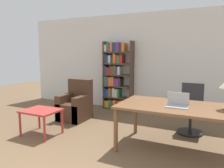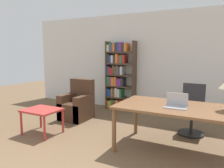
# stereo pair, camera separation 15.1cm
# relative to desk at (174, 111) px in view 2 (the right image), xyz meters

# --- Properties ---
(wall_back) EXTENTS (8.00, 0.06, 2.70)m
(wall_back) POSITION_rel_desk_xyz_m (-1.08, 2.26, 0.66)
(wall_back) COLOR white
(wall_back) RESTS_ON ground_plane
(desk) EXTENTS (1.83, 1.07, 0.77)m
(desk) POSITION_rel_desk_xyz_m (0.00, 0.00, 0.00)
(desk) COLOR brown
(desk) RESTS_ON ground_plane
(laptop) EXTENTS (0.34, 0.22, 0.23)m
(laptop) POSITION_rel_desk_xyz_m (0.04, -0.09, 0.13)
(laptop) COLOR #B2B2B7
(laptop) RESTS_ON desk
(office_chair) EXTENTS (0.51, 0.51, 1.01)m
(office_chair) POSITION_rel_desk_xyz_m (0.15, 1.00, -0.23)
(office_chair) COLOR black
(office_chair) RESTS_ON ground_plane
(side_table_blue) EXTENTS (0.69, 0.58, 0.51)m
(side_table_blue) POSITION_rel_desk_xyz_m (-2.50, -0.43, -0.25)
(side_table_blue) COLOR #B2332D
(side_table_blue) RESTS_ON ground_plane
(armchair) EXTENTS (0.65, 0.69, 0.97)m
(armchair) POSITION_rel_desk_xyz_m (-2.51, 0.73, -0.37)
(armchair) COLOR #472D1E
(armchair) RESTS_ON ground_plane
(bookshelf) EXTENTS (0.87, 0.28, 1.95)m
(bookshelf) POSITION_rel_desk_xyz_m (-2.04, 2.07, 0.25)
(bookshelf) COLOR #4C3828
(bookshelf) RESTS_ON ground_plane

